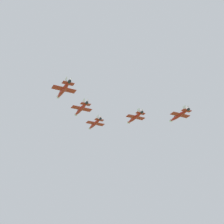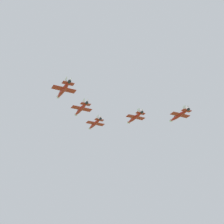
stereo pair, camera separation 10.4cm
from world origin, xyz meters
name	(u,v)px [view 1 (the left image)]	position (x,y,z in m)	size (l,w,h in m)	color
jet_lead	(95,124)	(23.65, 10.90, 132.38)	(11.21, 17.22, 3.74)	red
jet_left_wingman	(81,109)	(14.66, -12.65, 130.04)	(11.28, 17.34, 3.76)	red
jet_right_wingman	(135,117)	(45.45, -1.77, 131.75)	(11.21, 17.23, 3.74)	red
jet_left_outer	(63,90)	(5.66, -36.21, 127.89)	(11.65, 17.92, 3.88)	red
jet_right_outer	(179,115)	(67.24, -14.45, 128.43)	(11.35, 17.41, 3.78)	red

